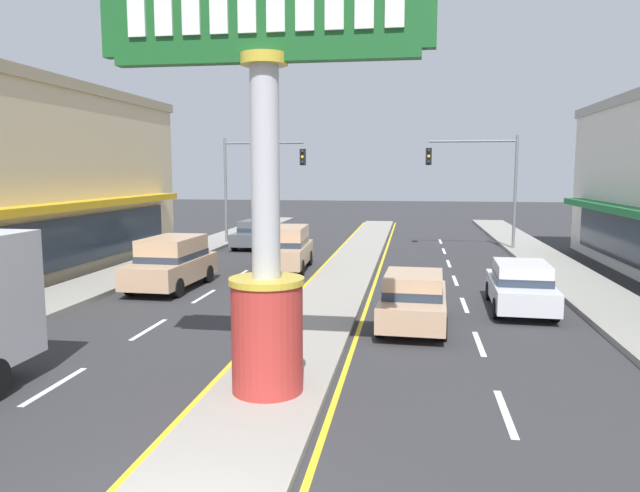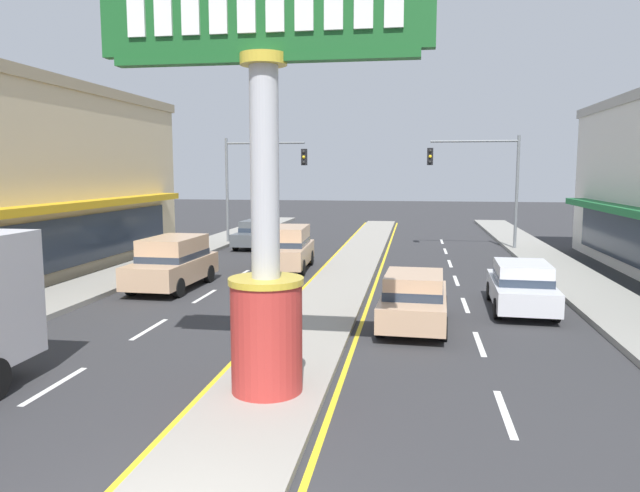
# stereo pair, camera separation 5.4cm
# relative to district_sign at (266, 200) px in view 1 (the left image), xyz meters

# --- Properties ---
(median_strip) EXTENTS (2.24, 52.00, 0.14)m
(median_strip) POSITION_rel_district_sign_xyz_m (0.00, 13.13, -3.74)
(median_strip) COLOR gray
(median_strip) RESTS_ON ground
(sidewalk_left) EXTENTS (2.50, 60.00, 0.18)m
(sidewalk_left) POSITION_rel_district_sign_xyz_m (-8.97, 11.13, -3.72)
(sidewalk_left) COLOR gray
(sidewalk_left) RESTS_ON ground
(sidewalk_right) EXTENTS (2.50, 60.00, 0.18)m
(sidewalk_right) POSITION_rel_district_sign_xyz_m (8.97, 11.13, -3.72)
(sidewalk_right) COLOR gray
(sidewalk_right) RESTS_ON ground
(lane_markings) EXTENTS (8.98, 52.00, 0.01)m
(lane_markings) POSITION_rel_district_sign_xyz_m (0.00, 11.78, -3.81)
(lane_markings) COLOR silver
(lane_markings) RESTS_ON ground
(district_sign) EXTENTS (6.09, 1.43, 7.93)m
(district_sign) POSITION_rel_district_sign_xyz_m (0.00, 0.00, 0.00)
(district_sign) COLOR #B7332D
(district_sign) RESTS_ON median_strip
(traffic_light_left_side) EXTENTS (4.86, 0.46, 6.20)m
(traffic_light_left_side) POSITION_rel_district_sign_xyz_m (-6.36, 22.89, 0.44)
(traffic_light_left_side) COLOR slate
(traffic_light_left_side) RESTS_ON ground
(traffic_light_right_side) EXTENTS (4.86, 0.46, 6.20)m
(traffic_light_right_side) POSITION_rel_district_sign_xyz_m (6.36, 22.50, 0.44)
(traffic_light_right_side) COLOR slate
(traffic_light_right_side) RESTS_ON ground
(sedan_near_right_lane) EXTENTS (1.98, 4.37, 1.53)m
(sedan_near_right_lane) POSITION_rel_district_sign_xyz_m (2.77, 5.79, -3.02)
(sedan_near_right_lane) COLOR tan
(sedan_near_right_lane) RESTS_ON ground
(suv_near_left_lane) EXTENTS (2.14, 4.69, 1.90)m
(suv_near_left_lane) POSITION_rel_district_sign_xyz_m (-2.78, 14.65, -2.83)
(suv_near_left_lane) COLOR tan
(suv_near_left_lane) RESTS_ON ground
(suv_mid_left_lane) EXTENTS (2.07, 4.65, 1.90)m
(suv_mid_left_lane) POSITION_rel_district_sign_xyz_m (-6.07, 9.92, -2.83)
(suv_mid_left_lane) COLOR tan
(suv_mid_left_lane) RESTS_ON ground
(sedan_far_left_oncoming) EXTENTS (1.90, 4.33, 1.53)m
(sedan_far_left_oncoming) POSITION_rel_district_sign_xyz_m (-6.07, 21.85, -3.02)
(sedan_far_left_oncoming) COLOR #4C5156
(sedan_far_left_oncoming) RESTS_ON ground
(sedan_kerb_right) EXTENTS (1.97, 4.37, 1.53)m
(sedan_kerb_right) POSITION_rel_district_sign_xyz_m (6.07, 8.25, -3.02)
(sedan_kerb_right) COLOR silver
(sedan_kerb_right) RESTS_ON ground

